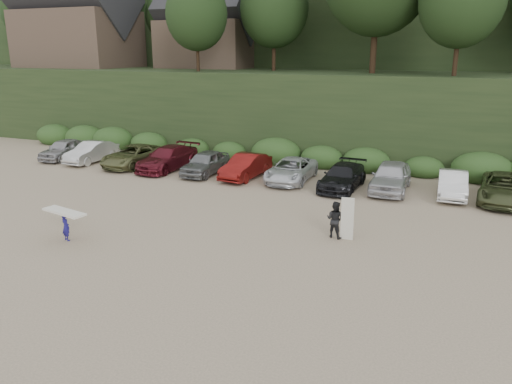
% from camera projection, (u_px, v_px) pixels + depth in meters
% --- Properties ---
extents(ground, '(120.00, 120.00, 0.00)m').
position_uv_depth(ground, '(202.00, 237.00, 21.09)').
color(ground, tan).
rests_on(ground, ground).
extents(hillside_backdrop, '(90.00, 41.50, 28.00)m').
position_uv_depth(hillside_backdrop, '(367.00, 12.00, 50.02)').
color(hillside_backdrop, black).
rests_on(hillside_backdrop, ground).
extents(parked_cars, '(34.23, 5.95, 1.64)m').
position_uv_depth(parked_cars, '(291.00, 170.00, 29.61)').
color(parked_cars, '#99989D').
rests_on(parked_cars, ground).
extents(child_surfer, '(2.21, 1.02, 1.28)m').
position_uv_depth(child_surfer, '(65.00, 220.00, 20.44)').
color(child_surfer, navy).
rests_on(child_surfer, ground).
extents(adult_surfer, '(1.26, 0.76, 1.86)m').
position_uv_depth(adult_surfer, '(336.00, 219.00, 20.77)').
color(adult_surfer, black).
rests_on(adult_surfer, ground).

